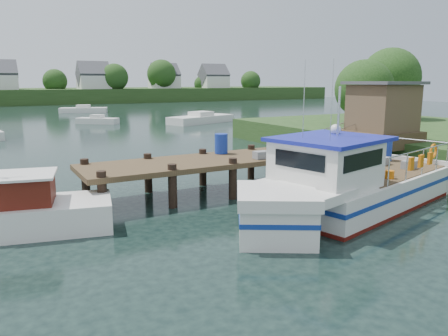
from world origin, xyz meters
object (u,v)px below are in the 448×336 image
moored_b (97,120)px  moored_c (201,119)px  lobster_boat (346,187)px  dock (345,129)px  moored_far (84,110)px

moored_b → moored_c: 11.06m
moored_b → lobster_boat: bearing=-85.5°
dock → moored_c: bearing=78.3°
dock → moored_c: (5.65, 27.21, -1.78)m
dock → lobster_boat: lobster_boat is taller
dock → lobster_boat: size_ratio=1.55×
lobster_boat → moored_b: size_ratio=2.47×
moored_far → moored_c: moored_c is taller
dock → lobster_boat: (-4.55, -4.82, -1.31)m
lobster_boat → moored_b: 36.65m
moored_far → moored_b: moored_far is taller
lobster_boat → moored_c: (10.19, 32.03, -0.47)m
lobster_boat → moored_c: 33.61m
lobster_boat → moored_c: size_ratio=1.29×
lobster_boat → moored_far: 54.69m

